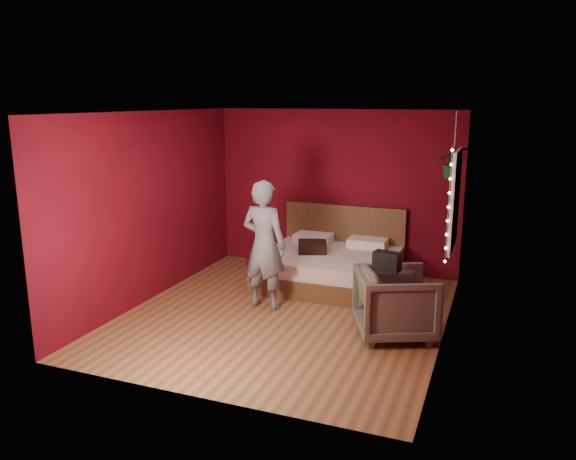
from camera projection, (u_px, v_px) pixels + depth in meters
The scene contains 10 objects.
floor at pixel (286, 314), 7.35m from camera, with size 4.50×4.50×0.00m, color olive.
room_walls at pixel (285, 188), 6.97m from camera, with size 4.04×4.54×2.62m.
window at pixel (455, 200), 7.14m from camera, with size 0.05×0.97×1.27m.
fairy_lights at pixel (449, 207), 6.67m from camera, with size 0.04×0.04×1.45m.
bed at pixel (331, 265), 8.54m from camera, with size 1.98×1.68×1.09m.
person at pixel (264, 245), 7.43m from camera, with size 0.63×0.42×1.74m, color slate.
armchair at pixel (396, 303), 6.61m from camera, with size 0.86×0.89×0.81m, color #615D4C.
handbag at pixel (387, 261), 6.50m from camera, with size 0.31×0.16×0.22m, color black.
throw_pillow at pixel (312, 247), 8.50m from camera, with size 0.42×0.42×0.15m, color black.
hanging_plant at pixel (453, 162), 7.49m from camera, with size 0.48×0.45×0.89m.
Camera 1 is at (2.51, -6.43, 2.76)m, focal length 35.00 mm.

